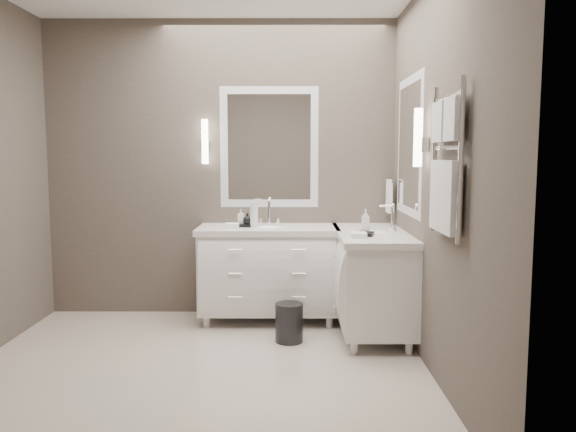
{
  "coord_description": "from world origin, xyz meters",
  "views": [
    {
      "loc": [
        0.64,
        -3.69,
        1.49
      ],
      "look_at": [
        0.62,
        0.7,
        1.0
      ],
      "focal_mm": 35.0,
      "sensor_mm": 36.0,
      "label": 1
    }
  ],
  "objects_px": {
    "vanity_back": "(269,267)",
    "vanity_right": "(372,275)",
    "waste_bin": "(289,323)",
    "towel_ladder": "(446,170)"
  },
  "relations": [
    {
      "from": "vanity_back",
      "to": "towel_ladder",
      "type": "distance_m",
      "value": 2.16
    },
    {
      "from": "vanity_right",
      "to": "waste_bin",
      "type": "xyz_separation_m",
      "value": [
        -0.69,
        -0.25,
        -0.33
      ]
    },
    {
      "from": "vanity_back",
      "to": "vanity_right",
      "type": "xyz_separation_m",
      "value": [
        0.88,
        -0.33,
        0.0
      ]
    },
    {
      "from": "vanity_back",
      "to": "vanity_right",
      "type": "height_order",
      "value": "same"
    },
    {
      "from": "vanity_right",
      "to": "towel_ladder",
      "type": "distance_m",
      "value": 1.6
    },
    {
      "from": "waste_bin",
      "to": "vanity_right",
      "type": "bearing_deg",
      "value": 19.89
    },
    {
      "from": "vanity_right",
      "to": "waste_bin",
      "type": "height_order",
      "value": "vanity_right"
    },
    {
      "from": "vanity_back",
      "to": "towel_ladder",
      "type": "bearing_deg",
      "value": -55.9
    },
    {
      "from": "vanity_back",
      "to": "vanity_right",
      "type": "relative_size",
      "value": 1.0
    },
    {
      "from": "vanity_right",
      "to": "towel_ladder",
      "type": "height_order",
      "value": "towel_ladder"
    }
  ]
}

